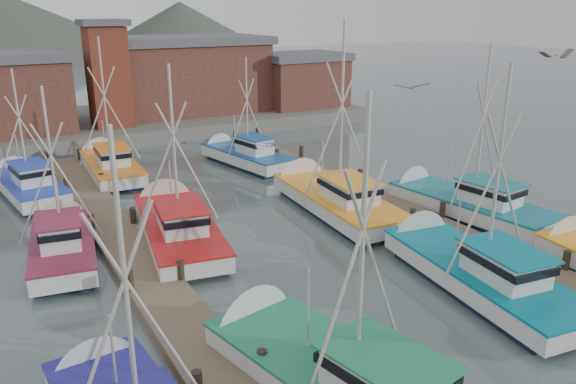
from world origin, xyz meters
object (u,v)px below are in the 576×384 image
boat_4 (335,376)px  lookout_tower (108,73)px  boat_8 (176,225)px  boat_12 (109,165)px

boat_4 → lookout_tower: bearing=74.4°
boat_8 → boat_12: size_ratio=1.05×
boat_4 → boat_8: boat_4 is taller
lookout_tower → boat_12: size_ratio=0.87×
lookout_tower → boat_8: lookout_tower is taller
boat_4 → boat_12: boat_12 is taller
lookout_tower → boat_4: lookout_tower is taller
lookout_tower → boat_4: bearing=-93.8°
boat_12 → boat_8: bearing=-86.4°
boat_8 → boat_12: bearing=100.7°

